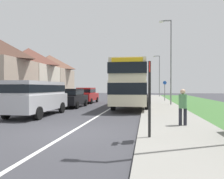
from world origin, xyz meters
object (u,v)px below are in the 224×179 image
Objects in this scene: double_decker_bus at (132,83)px; parked_van_silver at (37,95)px; pedestrian_at_stop at (183,105)px; cycle_route_sign at (165,90)px; parked_car_black at (72,97)px; street_lamp_mid at (170,57)px; bus_stop_sign at (150,94)px; street_lamp_far at (159,73)px; parked_car_red at (86,95)px.

double_decker_bus is 8.88m from parked_van_silver.
cycle_route_sign is (0.70, 17.95, 0.45)m from pedestrian_at_stop.
street_lamp_mid is at bearing 18.81° from parked_car_black.
street_lamp_mid is at bearing 86.76° from pedestrian_at_stop.
bus_stop_sign is at bearing -119.88° from pedestrian_at_stop.
parked_car_black is at bearing -111.85° from street_lamp_far.
bus_stop_sign reaches higher than cycle_route_sign.
double_decker_bus is 10.40m from pedestrian_at_stop.
parked_van_silver is 0.67× the size of street_lamp_mid.
double_decker_bus is 4.51× the size of cycle_route_sign.
parked_car_black is at bearing -167.34° from double_decker_bus.
street_lamp_mid is at bearing -90.03° from street_lamp_far.
street_lamp_mid is (0.66, 11.72, 3.61)m from pedestrian_at_stop.
cycle_route_sign is at bearing 23.21° from parked_car_red.
street_lamp_mid is (8.86, 8.73, 3.33)m from parked_van_silver.
parked_car_red is (-0.15, 5.39, 0.04)m from parked_car_black.
bus_stop_sign reaches higher than parked_car_red.
parked_car_black is 0.58× the size of street_lamp_far.
street_lamp_far reaches higher than cycle_route_sign.
cycle_route_sign is at bearing -89.86° from street_lamp_far.
parked_car_black is 13.05m from bus_stop_sign.
street_lamp_mid is (8.58, 2.92, 3.69)m from parked_car_black.
street_lamp_far is (8.75, 16.05, 3.26)m from parked_car_red.
cycle_route_sign is (2.15, 20.47, -0.11)m from bus_stop_sign.
cycle_route_sign is at bearing 87.75° from pedestrian_at_stop.
double_decker_bus is at bearing 12.66° from parked_car_black.
street_lamp_far is at bearing 88.72° from pedestrian_at_stop.
parked_car_red is 0.56× the size of street_lamp_mid.
parked_van_silver reaches higher than parked_car_red.
street_lamp_far is (0.01, 18.52, -0.40)m from street_lamp_mid.
parked_car_red reaches higher than pedestrian_at_stop.
parked_van_silver is at bearing -92.69° from parked_car_black.
parked_car_red is 18.57m from street_lamp_far.
bus_stop_sign is 14.71m from street_lamp_mid.
street_lamp_far is at bearing 61.41° from parked_car_red.
pedestrian_at_stop is 0.23× the size of street_lamp_far.
parked_van_silver is at bearing -90.62° from parked_car_red.
street_lamp_far is (-0.03, 12.29, 2.76)m from cycle_route_sign.
parked_car_red reaches higher than parked_car_black.
parked_van_silver is 1.20× the size of parked_car_red.
parked_car_red is 0.62× the size of street_lamp_far.
cycle_route_sign is (8.78, 3.76, 0.50)m from parked_car_red.
pedestrian_at_stop is (8.19, -3.00, -0.28)m from parked_van_silver.
parked_car_black is at bearing -161.19° from street_lamp_mid.
cycle_route_sign reaches higher than pedestrian_at_stop.
bus_stop_sign is 1.03× the size of cycle_route_sign.
pedestrian_at_stop reaches higher than parked_car_black.
parked_van_silver is 8.73m from pedestrian_at_stop.
bus_stop_sign is 0.32× the size of street_lamp_mid.
bus_stop_sign is (1.31, -12.47, -0.60)m from double_decker_bus.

